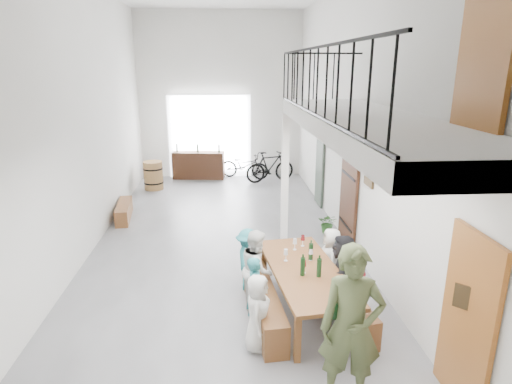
{
  "coord_description": "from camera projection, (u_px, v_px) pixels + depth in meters",
  "views": [
    {
      "loc": [
        0.07,
        -8.8,
        3.76
      ],
      "look_at": [
        0.71,
        -0.5,
        1.29
      ],
      "focal_mm": 30.0,
      "sensor_mm": 36.0,
      "label": 1
    }
  ],
  "objects": [
    {
      "name": "floor",
      "position": [
        223.0,
        242.0,
        9.48
      ],
      "size": [
        12.0,
        12.0,
        0.0
      ],
      "primitive_type": "plane",
      "color": "slate",
      "rests_on": "ground"
    },
    {
      "name": "room_walls",
      "position": [
        219.0,
        76.0,
        8.47
      ],
      "size": [
        12.0,
        12.0,
        12.0
      ],
      "color": "white",
      "rests_on": "ground"
    },
    {
      "name": "gateway_portal",
      "position": [
        210.0,
        137.0,
        14.73
      ],
      "size": [
        2.8,
        0.08,
        2.8
      ],
      "primitive_type": "cube",
      "color": "white",
      "rests_on": "ground"
    },
    {
      "name": "right_wall_decor",
      "position": [
        377.0,
        187.0,
        7.4
      ],
      "size": [
        0.07,
        8.28,
        5.07
      ],
      "color": "#935623",
      "rests_on": "ground"
    },
    {
      "name": "balcony",
      "position": [
        364.0,
        127.0,
        5.79
      ],
      "size": [
        1.52,
        5.62,
        4.0
      ],
      "color": "white",
      "rests_on": "ground"
    },
    {
      "name": "tasting_table",
      "position": [
        305.0,
        274.0,
        6.52
      ],
      "size": [
        1.26,
        2.52,
        0.79
      ],
      "rotation": [
        0.0,
        0.0,
        0.12
      ],
      "color": "brown",
      "rests_on": "ground"
    },
    {
      "name": "bench_inner",
      "position": [
        263.0,
        302.0,
        6.61
      ],
      "size": [
        0.54,
        2.2,
        0.5
      ],
      "primitive_type": "cube",
      "rotation": [
        0.0,
        0.0,
        0.09
      ],
      "color": "brown",
      "rests_on": "ground"
    },
    {
      "name": "bench_wall",
      "position": [
        341.0,
        301.0,
        6.67
      ],
      "size": [
        0.6,
        2.01,
        0.46
      ],
      "primitive_type": "cube",
      "rotation": [
        0.0,
        0.0,
        0.17
      ],
      "color": "brown",
      "rests_on": "ground"
    },
    {
      "name": "tableware",
      "position": [
        305.0,
        256.0,
        6.63
      ],
      "size": [
        0.48,
        1.17,
        0.35
      ],
      "color": "black",
      "rests_on": "tasting_table"
    },
    {
      "name": "side_bench",
      "position": [
        124.0,
        211.0,
        10.88
      ],
      "size": [
        0.47,
        1.44,
        0.4
      ],
      "primitive_type": "cube",
      "rotation": [
        0.0,
        0.0,
        0.11
      ],
      "color": "brown",
      "rests_on": "ground"
    },
    {
      "name": "oak_barrel",
      "position": [
        153.0,
        175.0,
        13.4
      ],
      "size": [
        0.61,
        0.61,
        0.89
      ],
      "color": "olive",
      "rests_on": "ground"
    },
    {
      "name": "serving_counter",
      "position": [
        199.0,
        165.0,
        14.69
      ],
      "size": [
        1.79,
        0.68,
        0.92
      ],
      "primitive_type": "cube",
      "rotation": [
        0.0,
        0.0,
        -0.12
      ],
      "color": "#3C1E10",
      "rests_on": "ground"
    },
    {
      "name": "counter_bottles",
      "position": [
        198.0,
        148.0,
        14.5
      ],
      "size": [
        1.49,
        0.27,
        0.28
      ],
      "color": "black",
      "rests_on": "serving_counter"
    },
    {
      "name": "guest_left_a",
      "position": [
        258.0,
        313.0,
        5.78
      ],
      "size": [
        0.47,
        0.6,
        1.1
      ],
      "primitive_type": "imported",
      "rotation": [
        0.0,
        0.0,
        1.33
      ],
      "color": "silver",
      "rests_on": "ground"
    },
    {
      "name": "guest_left_b",
      "position": [
        256.0,
        292.0,
        6.31
      ],
      "size": [
        0.36,
        0.46,
        1.1
      ],
      "primitive_type": "imported",
      "rotation": [
        0.0,
        0.0,
        1.31
      ],
      "color": "#25777D",
      "rests_on": "ground"
    },
    {
      "name": "guest_left_c",
      "position": [
        257.0,
        269.0,
        6.82
      ],
      "size": [
        0.54,
        0.67,
        1.3
      ],
      "primitive_type": "imported",
      "rotation": [
        0.0,
        0.0,
        1.5
      ],
      "color": "silver",
      "rests_on": "ground"
    },
    {
      "name": "guest_left_d",
      "position": [
        248.0,
        259.0,
        7.36
      ],
      "size": [
        0.48,
        0.75,
        1.1
      ],
      "primitive_type": "imported",
      "rotation": [
        0.0,
        0.0,
        1.47
      ],
      "color": "#25777D",
      "rests_on": "ground"
    },
    {
      "name": "guest_right_a",
      "position": [
        354.0,
        292.0,
        6.06
      ],
      "size": [
        0.38,
        0.81,
        1.34
      ],
      "primitive_type": "imported",
      "rotation": [
        0.0,
        0.0,
        -1.64
      ],
      "color": "#B01E2B",
      "rests_on": "ground"
    },
    {
      "name": "guest_right_b",
      "position": [
        342.0,
        273.0,
        6.7
      ],
      "size": [
        0.81,
        1.23,
        1.27
      ],
      "primitive_type": "imported",
      "rotation": [
        0.0,
        0.0,
        -1.97
      ],
      "color": "black",
      "rests_on": "ground"
    },
    {
      "name": "guest_right_c",
      "position": [
        331.0,
        260.0,
        7.32
      ],
      "size": [
        0.4,
        0.58,
        1.13
      ],
      "primitive_type": "imported",
      "rotation": [
        0.0,
        0.0,
        -1.65
      ],
      "color": "silver",
      "rests_on": "ground"
    },
    {
      "name": "host_standing",
      "position": [
        351.0,
        328.0,
        4.74
      ],
      "size": [
        0.79,
        0.6,
        1.94
      ],
      "primitive_type": "imported",
      "rotation": [
        0.0,
        0.0,
        -0.2
      ],
      "color": "#46512D",
      "rests_on": "ground"
    },
    {
      "name": "potted_plant",
      "position": [
        328.0,
        223.0,
        9.93
      ],
      "size": [
        0.54,
        0.5,
        0.48
      ],
      "primitive_type": "imported",
      "rotation": [
        0.0,
        0.0,
        -0.38
      ],
      "color": "#1A441C",
      "rests_on": "ground"
    },
    {
      "name": "bicycle_near",
      "position": [
        244.0,
        165.0,
        14.72
      ],
      "size": [
        1.8,
        1.2,
        0.9
      ],
      "primitive_type": "imported",
      "rotation": [
        0.0,
        0.0,
        1.18
      ],
      "color": "black",
      "rests_on": "ground"
    },
    {
      "name": "bicycle_far",
      "position": [
        270.0,
        167.0,
        14.24
      ],
      "size": [
        1.78,
        0.99,
        1.03
      ],
      "primitive_type": "imported",
      "rotation": [
        0.0,
        0.0,
        1.88
      ],
      "color": "black",
      "rests_on": "ground"
    }
  ]
}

